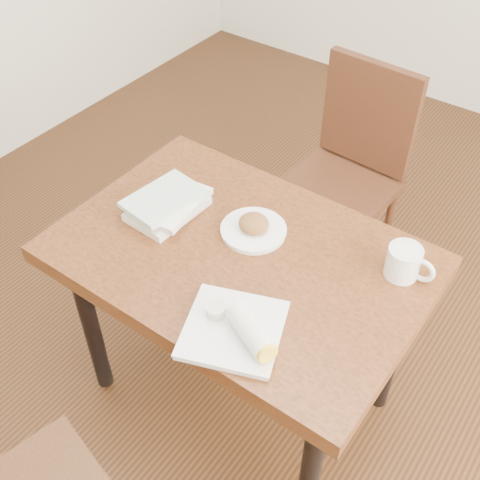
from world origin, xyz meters
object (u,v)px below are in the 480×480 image
Objects in this scene: chair_far at (349,164)px; book_stack at (168,204)px; plate_burrito at (239,330)px; coffee_mug at (405,262)px; plate_scone at (254,228)px; table at (240,273)px.

book_stack is at bearing -105.85° from chair_far.
plate_burrito is (0.24, -1.10, 0.23)m from chair_far.
chair_far is 0.85m from coffee_mug.
plate_burrito is (0.20, -0.35, 0.01)m from plate_scone.
plate_burrito is (-0.25, -0.46, -0.03)m from coffee_mug.
table is 0.85m from chair_far.
table is 3.37× the size of plate_burrito.
chair_far is at bearing 127.33° from coffee_mug.
coffee_mug is at bearing 14.42° from book_stack.
chair_far is at bearing 102.30° from plate_burrito.
coffee_mug is 0.53× the size of book_stack.
plate_scone is 0.76× the size of book_stack.
plate_scone is at bearing 119.52° from plate_burrito.
book_stack is at bearing 150.45° from plate_burrito.
plate_scone is at bearing 99.99° from table.
plate_scone is (-0.02, 0.09, 0.11)m from table.
plate_burrito is at bearing -54.64° from table.
plate_scone is 1.42× the size of coffee_mug.
chair_far is 2.93× the size of plate_burrito.
table is 1.15× the size of chair_far.
plate_scone and book_stack have the same top height.
chair_far is 0.89m from book_stack.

